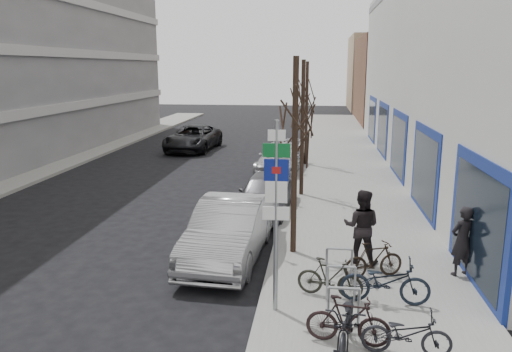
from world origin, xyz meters
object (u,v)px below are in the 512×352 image
(meter_front, at_px, (276,230))
(tree_far, at_px, (307,89))
(parked_car_back, at_px, (281,159))
(pedestrian_near, at_px, (462,241))
(tree_mid, at_px, (303,96))
(meter_back, at_px, (295,158))
(parked_car_front, at_px, (229,230))
(bike_mid_curb, at_px, (385,278))
(tree_near, at_px, (295,110))
(bike_far_inner, at_px, (374,260))
(parked_car_mid, at_px, (266,193))
(bike_mid_inner, at_px, (330,277))
(bike_far_curb, at_px, (407,330))
(lane_car, at_px, (193,138))
(bike_rack, at_px, (341,279))
(bike_near_left, at_px, (348,320))
(pedestrian_far, at_px, (362,226))
(bike_near_right, at_px, (348,320))
(highway_sign_pole, at_px, (276,206))
(meter_mid, at_px, (288,184))

(meter_front, bearing_deg, tree_far, 88.09)
(parked_car_back, xyz_separation_m, pedestrian_near, (5.40, -12.39, 0.30))
(tree_mid, relative_size, meter_back, 4.33)
(parked_car_front, xyz_separation_m, pedestrian_near, (5.95, -0.74, 0.21))
(bike_mid_curb, bearing_deg, tree_near, 39.20)
(tree_mid, distance_m, pedestrian_near, 9.23)
(bike_far_inner, height_order, parked_car_front, parked_car_front)
(parked_car_front, distance_m, parked_car_back, 11.66)
(bike_mid_curb, xyz_separation_m, parked_car_mid, (-3.34, 7.02, 0.01))
(bike_mid_inner, bearing_deg, meter_front, 44.72)
(bike_mid_curb, bearing_deg, bike_far_curb, -173.71)
(lane_car, distance_m, pedestrian_near, 21.95)
(lane_car, bearing_deg, tree_near, -63.69)
(bike_rack, distance_m, bike_mid_inner, 0.30)
(bike_near_left, distance_m, pedestrian_near, 4.80)
(lane_car, bearing_deg, pedestrian_near, -54.64)
(pedestrian_far, bearing_deg, lane_car, -51.61)
(bike_near_right, bearing_deg, bike_rack, 9.46)
(tree_near, distance_m, tree_far, 13.00)
(meter_front, height_order, meter_back, same)
(highway_sign_pole, xyz_separation_m, meter_back, (-0.25, 14.01, -1.54))
(bike_mid_inner, distance_m, parked_car_mid, 7.17)
(bike_rack, bearing_deg, highway_sign_pole, -156.41)
(parked_car_front, bearing_deg, parked_car_back, 90.71)
(meter_front, height_order, bike_mid_curb, meter_front)
(bike_mid_inner, bearing_deg, tree_far, 15.78)
(parked_car_mid, relative_size, pedestrian_near, 2.47)
(bike_far_inner, bearing_deg, pedestrian_far, -8.45)
(tree_far, xyz_separation_m, meter_mid, (-0.45, -8.00, -3.19))
(bike_far_inner, bearing_deg, bike_far_curb, 162.10)
(bike_mid_inner, xyz_separation_m, parked_car_mid, (-2.16, 6.84, 0.14))
(tree_mid, bearing_deg, bike_near_left, -83.84)
(bike_rack, distance_m, parked_car_mid, 7.42)
(meter_front, relative_size, pedestrian_far, 0.64)
(tree_mid, xyz_separation_m, bike_mid_inner, (0.96, -9.22, -3.49))
(meter_mid, xyz_separation_m, pedestrian_far, (2.26, -5.56, 0.23))
(tree_near, distance_m, parked_car_back, 11.82)
(parked_car_front, height_order, pedestrian_far, pedestrian_far)
(tree_near, distance_m, bike_mid_curb, 4.93)
(highway_sign_pole, relative_size, parked_car_front, 0.84)
(meter_back, bearing_deg, lane_car, 133.95)
(parked_car_front, height_order, lane_car, parked_car_front)
(tree_near, height_order, tree_far, same)
(bike_mid_curb, height_order, pedestrian_near, pedestrian_near)
(highway_sign_pole, bearing_deg, meter_back, 91.02)
(bike_mid_inner, height_order, parked_car_back, parked_car_back)
(bike_far_curb, distance_m, bike_far_inner, 3.36)
(bike_rack, bearing_deg, bike_mid_inner, 142.89)
(highway_sign_pole, bearing_deg, parked_car_front, 116.29)
(bike_near_left, distance_m, bike_near_right, 0.24)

